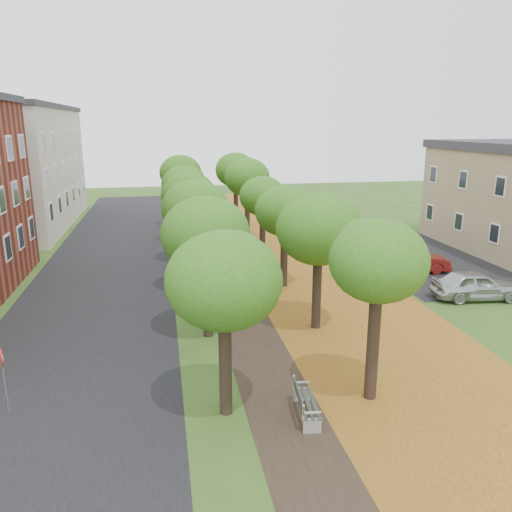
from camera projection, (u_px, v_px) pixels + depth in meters
name	position (u px, v px, depth m)	size (l,w,h in m)	color
ground	(294.00, 405.00, 16.09)	(120.00, 120.00, 0.00)	#2D4C19
street_asphalt	(103.00, 280.00, 28.99)	(8.00, 70.00, 0.01)	black
footpath	(230.00, 273.00, 30.34)	(3.20, 70.00, 0.01)	black
leaf_verge	(309.00, 269.00, 31.24)	(7.50, 70.00, 0.01)	#AA6A1F
parking_lot	(426.00, 258.00, 33.71)	(9.00, 16.00, 0.01)	black
tree_row_west	(192.00, 202.00, 28.81)	(3.43, 33.43, 5.93)	black
tree_row_east	(273.00, 200.00, 29.67)	(3.43, 33.43, 5.93)	black
building_cream	(6.00, 167.00, 43.05)	(10.30, 20.30, 10.40)	beige
bench	(305.00, 403.00, 15.36)	(0.76, 1.98, 0.91)	#29332A
street_sign	(3.00, 366.00, 15.24)	(0.24, 0.55, 2.20)	slate
car_silver	(476.00, 285.00, 25.67)	(1.79, 4.45, 1.52)	#ACACB1
car_red	(412.00, 260.00, 30.45)	(1.54, 4.41, 1.45)	maroon
car_grey	(401.00, 255.00, 31.92)	(1.95, 4.78, 1.39)	#323237
car_white	(388.00, 248.00, 33.76)	(2.16, 4.67, 1.30)	silver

